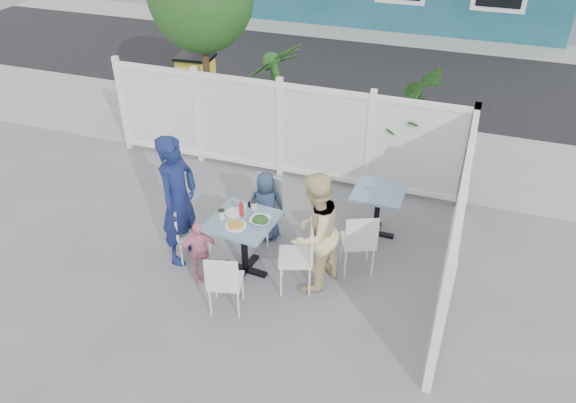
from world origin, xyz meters
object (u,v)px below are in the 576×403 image
(main_table, at_px, (244,232))
(chair_right, at_px, (302,252))
(chair_left, at_px, (188,228))
(woman, at_px, (314,233))
(utility_cabinet, at_px, (198,88))
(toddler, at_px, (199,252))
(chair_back, at_px, (267,203))
(chair_near, at_px, (224,280))
(spare_table, at_px, (378,201))
(man, at_px, (178,200))
(boy, at_px, (266,206))

(main_table, height_order, chair_right, chair_right)
(chair_left, bearing_deg, woman, 74.65)
(utility_cabinet, xyz_separation_m, chair_right, (3.51, -4.13, -0.05))
(woman, height_order, toddler, woman)
(chair_back, distance_m, chair_near, 1.61)
(spare_table, bearing_deg, utility_cabinet, 146.48)
(spare_table, relative_size, chair_right, 0.77)
(spare_table, relative_size, man, 0.40)
(chair_right, bearing_deg, chair_near, 117.95)
(spare_table, distance_m, woman, 1.41)
(man, bearing_deg, main_table, -87.24)
(chair_right, distance_m, man, 1.70)
(spare_table, xyz_separation_m, chair_near, (-1.34, -2.11, -0.07))
(chair_near, bearing_deg, chair_right, 31.66)
(utility_cabinet, xyz_separation_m, chair_back, (2.70, -3.25, -0.07))
(chair_back, bearing_deg, chair_near, 107.96)
(chair_left, relative_size, toddler, 0.98)
(chair_back, distance_m, boy, 0.05)
(chair_back, height_order, toddler, chair_back)
(man, distance_m, toddler, 0.71)
(woman, relative_size, boy, 1.54)
(utility_cabinet, relative_size, chair_right, 1.27)
(boy, bearing_deg, chair_left, 33.36)
(chair_back, bearing_deg, main_table, 105.85)
(spare_table, xyz_separation_m, chair_right, (-0.64, -1.38, -0.01))
(toddler, bearing_deg, woman, -23.28)
(utility_cabinet, bearing_deg, spare_table, -38.78)
(boy, bearing_deg, chair_back, -93.62)
(chair_near, relative_size, toddler, 0.98)
(boy, bearing_deg, chair_near, 81.12)
(woman, relative_size, toddler, 1.83)
(chair_left, bearing_deg, chair_right, 71.20)
(woman, bearing_deg, chair_near, -24.89)
(chair_right, bearing_deg, chair_left, 70.70)
(chair_right, height_order, boy, boy)
(main_table, bearing_deg, utility_cabinet, 123.67)
(main_table, distance_m, chair_right, 0.79)
(utility_cabinet, height_order, chair_left, utility_cabinet)
(spare_table, relative_size, chair_back, 0.80)
(main_table, xyz_separation_m, chair_left, (-0.79, -0.00, -0.14))
(chair_back, bearing_deg, toddler, 83.40)
(boy, bearing_deg, chair_right, 121.50)
(chair_near, bearing_deg, boy, 79.16)
(boy, bearing_deg, main_table, 78.70)
(main_table, relative_size, woman, 0.53)
(main_table, relative_size, chair_right, 0.89)
(chair_right, relative_size, boy, 0.92)
(chair_back, xyz_separation_m, woman, (0.91, -0.78, 0.26))
(chair_right, height_order, man, man)
(main_table, distance_m, chair_left, 0.80)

